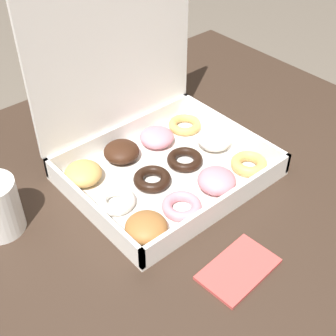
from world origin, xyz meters
name	(u,v)px	position (x,y,z in m)	size (l,w,h in m)	color
dining_table	(149,229)	(0.00, 0.00, 0.62)	(1.21, 0.89, 0.71)	#38281E
donut_box	(154,142)	(0.06, 0.05, 0.77)	(0.36, 0.30, 0.35)	silver
paper_napkin	(240,268)	(0.00, -0.22, 0.71)	(0.13, 0.09, 0.01)	#CC4C47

